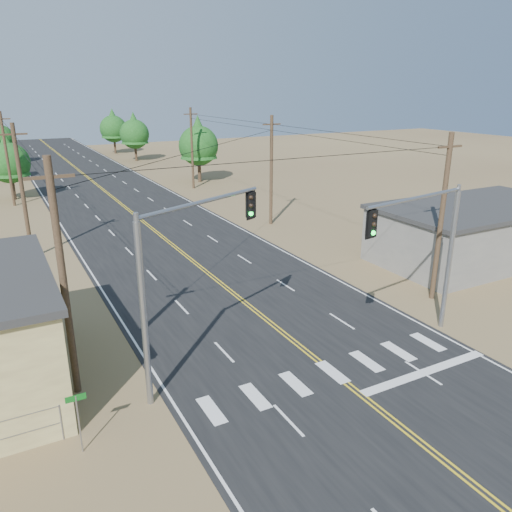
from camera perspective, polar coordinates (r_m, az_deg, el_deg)
ground at (r=19.21m, az=24.33°, el=-23.28°), size 220.00×220.00×0.00m
road at (r=41.70m, az=-9.53°, el=1.26°), size 15.00×200.00×0.02m
building_right at (r=40.80m, az=23.81°, el=2.42°), size 15.00×8.00×4.00m
utility_pole_left_near at (r=21.20m, az=-21.17°, el=-2.54°), size 1.80×0.30×10.00m
utility_pole_left_mid at (r=40.53m, az=-25.14°, el=6.70°), size 1.80×0.30×10.00m
utility_pole_left_far at (r=60.30m, az=-26.55°, el=9.93°), size 1.80×0.30×10.00m
utility_pole_right_near at (r=31.19m, az=20.43°, el=4.14°), size 1.80×0.30×10.00m
utility_pole_right_mid at (r=46.54m, az=1.76°, el=9.80°), size 1.80×0.30×10.00m
utility_pole_right_far at (r=64.49m, az=-7.33°, el=12.16°), size 1.80×0.30×10.00m
signal_mast_left at (r=20.63m, az=-8.58°, el=-0.90°), size 6.64×3.18×8.06m
signal_mast_right at (r=25.73m, az=19.24°, el=1.75°), size 6.90×1.50×7.78m
street_sign at (r=19.22m, az=-19.69°, el=-16.66°), size 0.70×0.06×2.34m
tree_left_near at (r=63.79m, az=-26.47°, el=9.93°), size 4.60×4.60×7.66m
tree_right_near at (r=69.01m, az=-6.60°, el=12.86°), size 5.31×5.31×8.84m
tree_right_mid at (r=91.56m, az=-13.75°, el=13.70°), size 5.01×5.01×8.35m
tree_right_far at (r=103.03m, az=-16.01°, el=14.08°), size 5.10×5.10×8.51m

